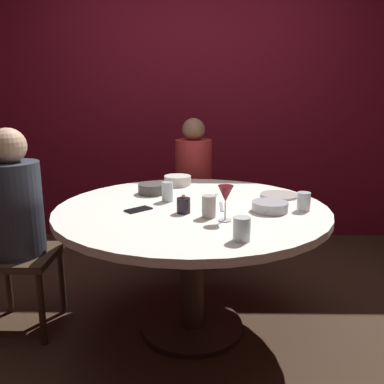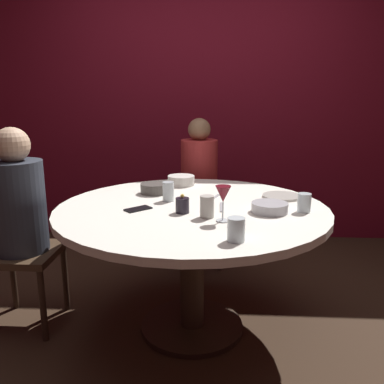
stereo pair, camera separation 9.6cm
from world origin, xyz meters
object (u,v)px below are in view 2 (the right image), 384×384
at_px(seated_diner_left, 18,208).
at_px(cup_center_front, 236,230).
at_px(wine_glass, 223,196).
at_px(seated_diner_back, 199,176).
at_px(cup_by_left_diner, 304,203).
at_px(dining_table, 192,229).
at_px(cup_by_right_diner, 168,191).
at_px(bowl_small_white, 155,188).
at_px(bowl_serving_large, 270,207).
at_px(cup_near_candle, 207,207).
at_px(bowl_salad_center, 181,180).
at_px(cell_phone, 138,209).
at_px(candle_holder, 182,205).
at_px(dinner_plate, 282,196).

distance_m(seated_diner_left, cup_center_front, 1.32).
bearing_deg(wine_glass, cup_center_front, -79.46).
xyz_separation_m(seated_diner_back, cup_by_left_diner, (0.59, -1.09, 0.08)).
xyz_separation_m(dining_table, cup_by_right_diner, (-0.14, 0.10, 0.19)).
distance_m(dining_table, seated_diner_back, 1.01).
bearing_deg(cup_by_left_diner, seated_diner_left, 177.12).
bearing_deg(seated_diner_left, bowl_small_white, 21.30).
bearing_deg(wine_glass, cup_by_right_diner, 129.60).
height_order(dining_table, seated_diner_back, seated_diner_back).
height_order(bowl_serving_large, cup_center_front, cup_center_front).
bearing_deg(cup_near_candle, dining_table, 112.91).
bearing_deg(cup_center_front, bowl_serving_large, 65.98).
xyz_separation_m(seated_diner_left, bowl_small_white, (0.74, 0.29, 0.06)).
bearing_deg(cup_by_left_diner, bowl_salad_center, 138.54).
height_order(seated_diner_left, seated_diner_back, seated_diner_left).
xyz_separation_m(cell_phone, bowl_salad_center, (0.18, 0.62, 0.03)).
bearing_deg(seated_diner_back, cup_center_front, 7.92).
height_order(dining_table, candle_holder, candle_holder).
relative_size(seated_diner_back, cup_by_right_diner, 10.49).
xyz_separation_m(candle_holder, cup_center_front, (0.26, -0.41, 0.01)).
height_order(wine_glass, dinner_plate, wine_glass).
xyz_separation_m(candle_holder, cup_by_left_diner, (0.63, 0.05, 0.01)).
xyz_separation_m(seated_diner_back, cup_by_right_diner, (-0.14, -0.90, 0.09)).
relative_size(bowl_serving_large, cup_near_candle, 1.72).
bearing_deg(cell_phone, cup_center_front, 4.46).
xyz_separation_m(dinner_plate, cell_phone, (-0.81, -0.31, -0.00)).
bearing_deg(bowl_small_white, candle_holder, -63.68).
relative_size(dining_table, cup_by_left_diner, 15.14).
bearing_deg(cell_phone, dining_table, 63.65).
distance_m(bowl_small_white, cup_by_left_diner, 0.92).
distance_m(candle_holder, wine_glass, 0.26).
distance_m(bowl_serving_large, cup_near_candle, 0.34).
xyz_separation_m(seated_diner_left, cup_center_front, (1.20, -0.54, 0.08)).
relative_size(dining_table, bowl_small_white, 8.55).
xyz_separation_m(bowl_serving_large, bowl_salad_center, (-0.52, 0.63, 0.01)).
relative_size(cell_phone, cup_center_front, 1.37).
height_order(seated_diner_back, bowl_serving_large, seated_diner_back).
relative_size(cup_near_candle, cup_by_left_diner, 1.12).
distance_m(dinner_plate, cell_phone, 0.87).
xyz_separation_m(dining_table, candle_holder, (-0.04, -0.13, 0.17)).
bearing_deg(seated_diner_back, bowl_salad_center, -12.56).
xyz_separation_m(seated_diner_back, candle_holder, (-0.04, -1.14, 0.07)).
bearing_deg(candle_holder, bowl_small_white, 116.32).
bearing_deg(dining_table, dinner_plate, 23.32).
bearing_deg(dinner_plate, bowl_salad_center, 153.91).
bearing_deg(seated_diner_left, cup_by_right_diner, 7.04).
bearing_deg(dining_table, wine_glass, -58.40).
distance_m(bowl_salad_center, cup_near_candle, 0.77).
height_order(cell_phone, cup_by_left_diner, cup_by_left_diner).
bearing_deg(dining_table, seated_diner_back, 90.00).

